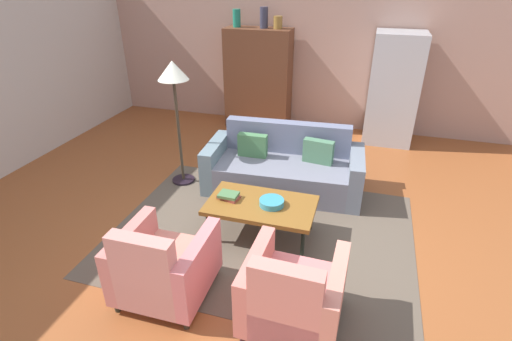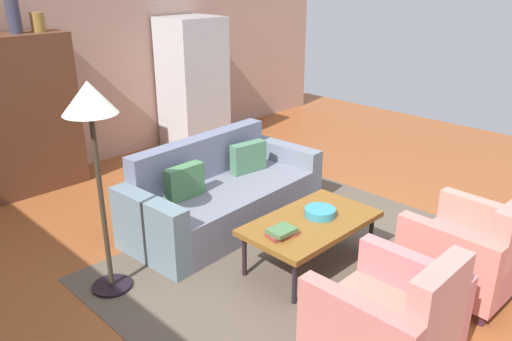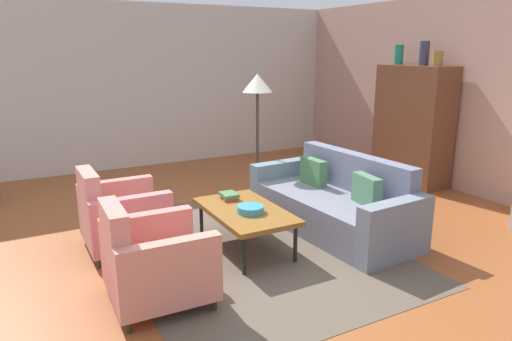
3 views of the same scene
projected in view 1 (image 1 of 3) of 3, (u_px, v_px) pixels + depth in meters
ground_plane at (271, 238)px, 4.46m from camera, size 10.12×10.12×0.00m
wall_back at (325, 51)px, 7.02m from camera, size 8.44×0.12×2.80m
area_rug at (262, 232)px, 4.55m from camera, size 3.40×2.60×0.01m
couch at (284, 168)px, 5.38m from camera, size 2.15×1.03×0.86m
coffee_table at (261, 206)px, 4.32m from camera, size 1.20×0.70×0.44m
armchair_left at (162, 269)px, 3.51m from camera, size 0.81×0.81×0.88m
armchair_right at (292, 297)px, 3.21m from camera, size 0.82×0.82×0.88m
fruit_bowl at (272, 202)px, 4.26m from camera, size 0.27×0.27×0.07m
book_stack at (229, 196)px, 4.38m from camera, size 0.26×0.19×0.07m
cabinet at (258, 79)px, 7.25m from camera, size 1.20×0.51×1.80m
vase_tall at (237, 18)px, 6.85m from camera, size 0.14×0.14×0.30m
vase_round at (264, 18)px, 6.72m from camera, size 0.14×0.14×0.35m
vase_small at (278, 22)px, 6.68m from camera, size 0.15×0.15×0.21m
refrigerator at (393, 89)px, 6.54m from camera, size 0.80×0.73×1.85m
floor_lamp at (174, 83)px, 4.97m from camera, size 0.40×0.40×1.72m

